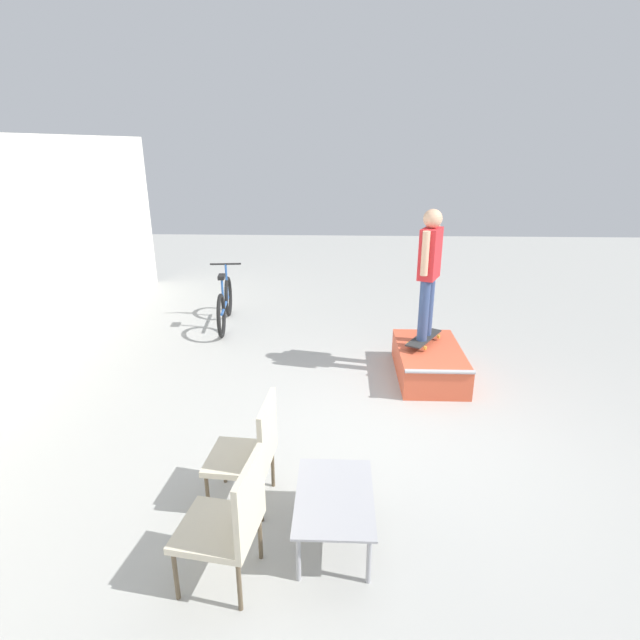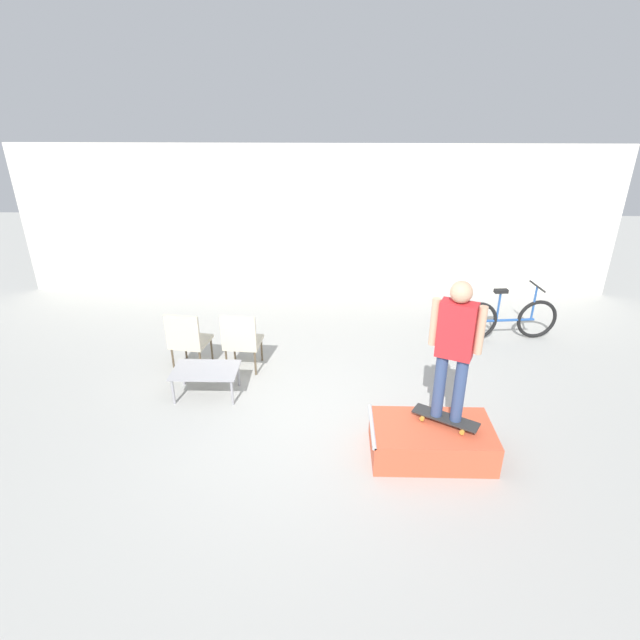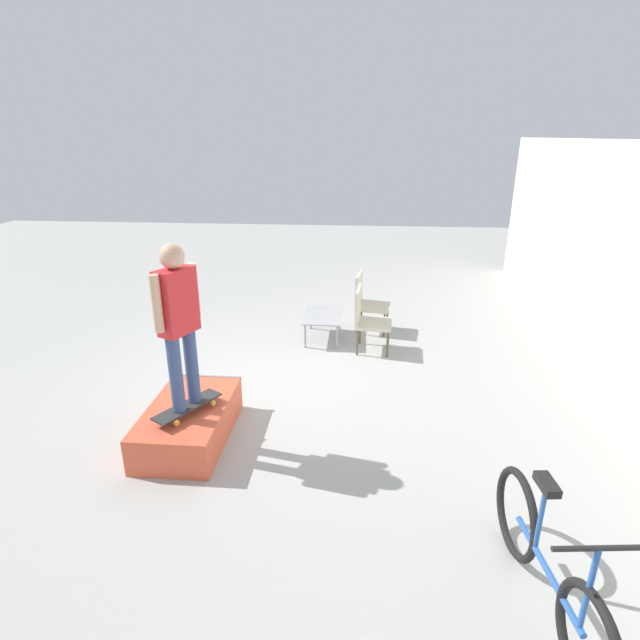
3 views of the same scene
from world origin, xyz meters
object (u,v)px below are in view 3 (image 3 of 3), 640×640
patio_chair_left (367,300)px  person_skater (178,315)px  skate_ramp_box (189,422)px  coffee_table (323,317)px  patio_chair_right (367,317)px  bicycle (548,567)px  skateboard_on_ramp (188,406)px

patio_chair_left → person_skater: bearing=161.1°
skate_ramp_box → coffee_table: (-2.90, 1.20, 0.16)m
coffee_table → patio_chair_right: patio_chair_right is taller
bicycle → patio_chair_left: bearing=-173.2°
person_skater → coffee_table: 3.44m
skateboard_on_ramp → patio_chair_right: 3.23m
coffee_table → person_skater: bearing=-20.4°
patio_chair_left → patio_chair_right: 0.81m
patio_chair_right → skate_ramp_box: bearing=147.8°
skate_ramp_box → patio_chair_left: patio_chair_left is taller
skate_ramp_box → patio_chair_right: 3.16m
patio_chair_right → bicycle: 4.48m
person_skater → patio_chair_left: (-3.47, 1.82, -0.93)m
person_skater → patio_chair_left: 4.03m
patio_chair_right → bicycle: (4.32, 1.18, -0.16)m
person_skater → patio_chair_left: bearing=176.7°
skate_ramp_box → bicycle: size_ratio=0.81×
patio_chair_left → skate_ramp_box: bearing=159.2°
patio_chair_right → skateboard_on_ramp: bearing=150.3°
skate_ramp_box → skateboard_on_ramp: 0.32m
coffee_table → patio_chair_left: bearing=121.1°
person_skater → patio_chair_left: person_skater is taller
patio_chair_left → bicycle: 5.27m
skateboard_on_ramp → bicycle: size_ratio=0.43×
skate_ramp_box → skateboard_on_ramp: size_ratio=1.88×
patio_chair_left → bicycle: bearing=-158.2°
person_skater → bicycle: 3.60m
coffee_table → patio_chair_left: 0.82m
person_skater → coffee_table: bearing=-176.0°
skateboard_on_ramp → person_skater: (-0.00, 0.00, 0.98)m
person_skater → skateboard_on_ramp: bearing=24.4°
skateboard_on_ramp → bicycle: bearing=92.2°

